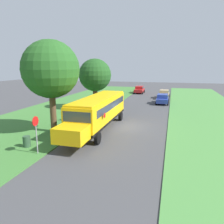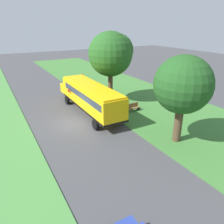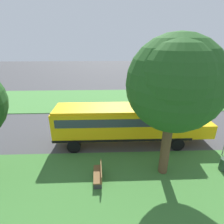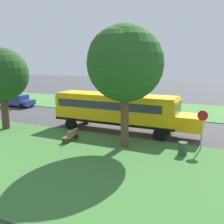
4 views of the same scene
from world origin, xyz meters
The scene contains 6 objects.
ground_plane centered at (0.00, 0.00, 0.00)m, with size 120.00×120.00×0.00m, color #424244.
grass_far_side centered at (9.00, 0.00, 0.04)m, with size 10.00×80.00×0.07m, color #47843D.
school_bus centered at (-2.48, -1.73, 1.92)m, with size 2.84×12.42×3.16m.
oak_tree_beside_bus centered at (-6.35, -3.71, 5.86)m, with size 5.16×5.08×8.31m.
park_bench centered at (-6.68, 0.29, 0.47)m, with size 1.62×0.58×0.92m.
trash_bin centered at (-6.14, -7.76, 0.45)m, with size 0.56×0.56×0.90m, color #2D4C33.
Camera 3 is at (-14.97, -0.20, 7.86)m, focal length 28.00 mm.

